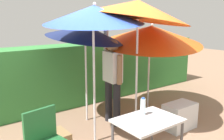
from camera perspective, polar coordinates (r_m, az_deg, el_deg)
ground_plane at (r=4.41m, az=2.43°, el=-14.80°), size 24.00×24.00×0.00m
hedge_row at (r=5.78m, az=-10.29°, el=-1.18°), size 8.00×0.70×1.38m
umbrella_rainbow at (r=5.11m, az=8.89°, el=8.03°), size 2.08×2.07×2.00m
umbrella_orange at (r=4.66m, az=-6.07°, el=8.59°), size 1.48×1.47×1.99m
umbrella_yellow at (r=4.23m, az=5.83°, el=13.53°), size 1.82×1.79×2.43m
umbrella_navy at (r=3.75m, az=-4.16°, el=12.51°), size 1.51×1.51×2.25m
person_vendor at (r=4.59m, az=0.13°, el=-1.24°), size 0.25×0.56×1.88m
cooler_box at (r=4.73m, az=15.20°, el=-10.13°), size 0.59×0.36×0.47m
folding_table at (r=3.27m, az=8.15°, el=-12.50°), size 0.80×0.60×0.72m
bottle_water at (r=3.32m, az=7.09°, el=-8.34°), size 0.07×0.07×0.24m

